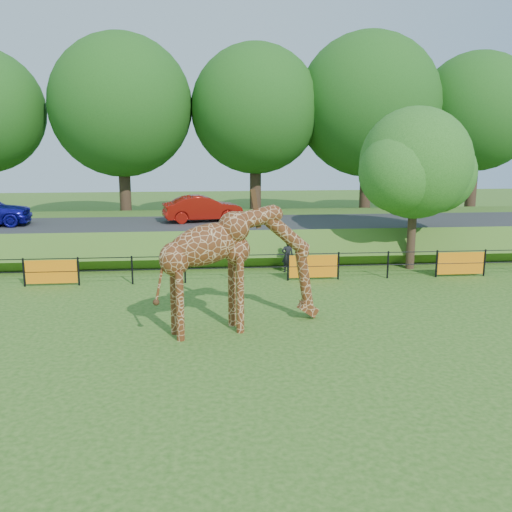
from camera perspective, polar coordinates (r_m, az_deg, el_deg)
The scene contains 9 objects.
ground at distance 14.61m, azimuth -0.01°, elevation -10.45°, with size 90.00×90.00×0.00m, color #295615.
giraffe at distance 16.46m, azimuth -1.53°, elevation -1.24°, with size 5.08×0.93×3.63m, color #5B2C12, non-canonical shape.
perimeter_fence at distance 22.07m, azimuth -1.92°, elevation -1.20°, with size 28.07×0.10×1.10m, color black, non-canonical shape.
embankment at distance 29.39m, azimuth -2.79°, elevation 2.31°, with size 40.00×9.00×1.30m, color #295615.
road at distance 27.80m, azimuth -2.66°, elevation 3.24°, with size 40.00×5.00×0.12m, color #29292C.
car_red at distance 28.22m, azimuth -5.33°, elevation 4.75°, with size 1.35×3.86×1.27m, color #9D130B.
visitor at distance 23.64m, azimuth 3.18°, elevation 0.01°, with size 0.50×0.33×1.37m, color black.
tree_east at distance 24.75m, azimuth 15.83°, elevation 8.53°, with size 5.40×4.71×6.76m.
bg_tree_line at distance 35.63m, azimuth -0.24°, elevation 14.57°, with size 37.30×8.80×11.82m.
Camera 1 is at (-1.24, -13.45, 5.57)m, focal length 40.00 mm.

